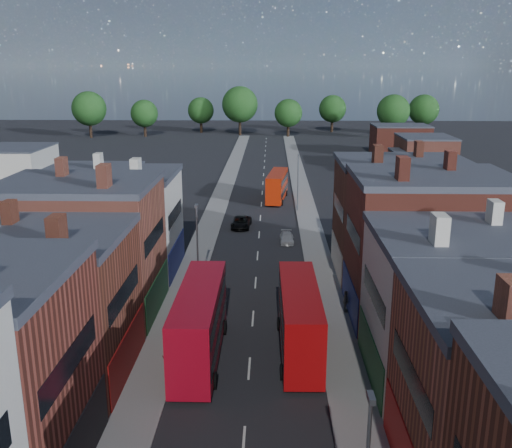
# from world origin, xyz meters

# --- Properties ---
(pavement_west) EXTENTS (3.00, 200.00, 0.12)m
(pavement_west) POSITION_xyz_m (-6.50, 50.00, 0.06)
(pavement_west) COLOR gray
(pavement_west) RESTS_ON ground
(pavement_east) EXTENTS (3.00, 200.00, 0.12)m
(pavement_east) POSITION_xyz_m (6.50, 50.00, 0.06)
(pavement_east) COLOR gray
(pavement_east) RESTS_ON ground
(lamp_post_2) EXTENTS (0.25, 0.70, 8.12)m
(lamp_post_2) POSITION_xyz_m (-5.20, 30.00, 4.70)
(lamp_post_2) COLOR slate
(lamp_post_2) RESTS_ON ground
(lamp_post_3) EXTENTS (0.25, 0.70, 8.12)m
(lamp_post_3) POSITION_xyz_m (5.20, 60.00, 4.70)
(lamp_post_3) COLOR slate
(lamp_post_3) RESTS_ON ground
(bus_0) EXTENTS (3.08, 12.05, 5.20)m
(bus_0) POSITION_xyz_m (-3.50, 17.31, 2.81)
(bus_0) COLOR #B90A1E
(bus_0) RESTS_ON ground
(bus_1) EXTENTS (3.05, 11.51, 4.95)m
(bus_1) POSITION_xyz_m (3.50, 18.34, 2.67)
(bus_1) COLOR #B40A0C
(bus_1) RESTS_ON ground
(bus_2) EXTENTS (3.50, 10.24, 4.33)m
(bus_2) POSITION_xyz_m (2.34, 66.67, 2.34)
(bus_2) COLOR #AD2007
(bus_2) RESTS_ON ground
(car_2) EXTENTS (2.60, 5.09, 1.38)m
(car_2) POSITION_xyz_m (-2.36, 51.19, 0.69)
(car_2) COLOR black
(car_2) RESTS_ON ground
(car_3) EXTENTS (1.58, 3.80, 1.10)m
(car_3) POSITION_xyz_m (3.31, 45.02, 0.55)
(car_3) COLOR #B9B9B9
(car_3) RESTS_ON ground
(ped_1) EXTENTS (1.07, 0.77, 1.97)m
(ped_1) POSITION_xyz_m (-5.35, 15.22, 1.11)
(ped_1) COLOR #3E1819
(ped_1) RESTS_ON pavement_west
(ped_3) EXTENTS (0.59, 1.12, 1.84)m
(ped_3) POSITION_xyz_m (7.70, 25.34, 1.04)
(ped_3) COLOR #57534B
(ped_3) RESTS_ON pavement_east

